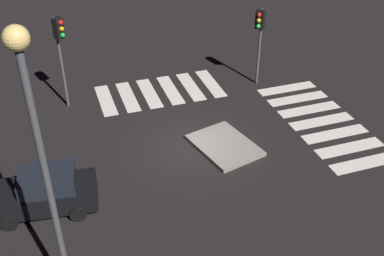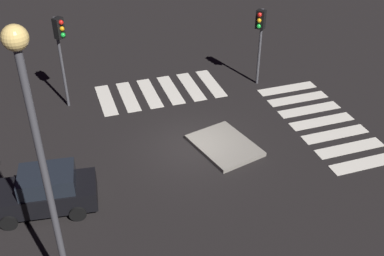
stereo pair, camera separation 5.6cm
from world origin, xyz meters
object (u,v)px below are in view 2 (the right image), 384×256
Objects in this scene: traffic_light_north at (60,41)px; traffic_light_east at (260,29)px; traffic_island at (224,145)px; street_lamp at (38,143)px; car_black at (44,192)px.

traffic_light_north is 1.11× the size of traffic_light_east.
street_lamp reaches higher than traffic_island.
traffic_island is 8.99m from traffic_light_north.
street_lamp is (-11.74, 1.26, 2.33)m from traffic_light_north.
traffic_island is at bearing -50.53° from street_lamp.
car_black is at bearing -11.43° from traffic_light_east.
street_lamp is (-5.98, 7.26, 5.74)m from traffic_island.
traffic_island is 6.96m from traffic_light_east.
traffic_island is 11.02m from street_lamp.
traffic_light_east is at bearing -45.41° from street_lamp.
traffic_island is at bearing -161.25° from car_black.
traffic_light_north is 0.53× the size of street_lamp.
car_black is (-1.55, 7.66, 0.73)m from traffic_island.
traffic_light_north is (7.31, -1.65, 2.67)m from car_black.
car_black reaches higher than traffic_island.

